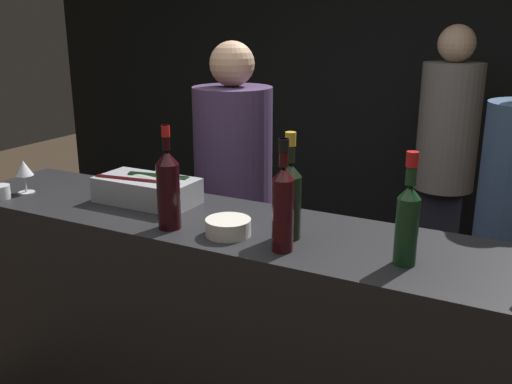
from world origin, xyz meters
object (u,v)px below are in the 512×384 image
Objects in this scene: wine_glass at (24,169)px; champagne_bottle at (290,196)px; person_in_hoodie at (445,160)px; red_wine_bottle_tall at (168,187)px; candle_votive at (0,192)px; person_blond_tee at (234,198)px; red_wine_bottle_black_foil at (283,205)px; ice_bin_with_bottles at (147,188)px; red_wine_bottle_burgundy at (408,218)px; bowl_white at (228,227)px.

wine_glass is 0.39× the size of champagne_bottle.
red_wine_bottle_tall is at bearing -30.39° from person_in_hoodie.
person_in_hoodie is (1.43, 1.96, -0.12)m from candle_votive.
red_wine_bottle_tall is 0.21× the size of person_blond_tee.
person_blond_tee reaches higher than red_wine_bottle_black_foil.
ice_bin_with_bottles is 1.13× the size of champagne_bottle.
red_wine_bottle_black_foil is at bearing -17.89° from person_in_hoodie.
red_wine_bottle_burgundy is 0.95× the size of red_wine_bottle_tall.
red_wine_bottle_burgundy is at bearing 3.56° from bowl_white.
red_wine_bottle_tall reaches higher than candle_votive.
ice_bin_with_bottles is 0.62m from candle_votive.
person_in_hoodie is at bearing 52.80° from wine_glass.
champagne_bottle is (0.41, 0.11, -0.00)m from red_wine_bottle_tall.
red_wine_bottle_tall is 1.01× the size of champagne_bottle.
red_wine_bottle_tall is (-0.22, -0.04, 0.12)m from bowl_white.
bowl_white is 0.43× the size of red_wine_bottle_tall.
candle_votive is (-0.57, -0.24, -0.03)m from ice_bin_with_bottles.
red_wine_bottle_black_foil is (1.26, 0.04, 0.12)m from candle_votive.
champagne_bottle is at bearing -19.05° from person_in_hoodie.
champagne_bottle is (1.20, 0.04, 0.04)m from wine_glass.
red_wine_bottle_black_foil is 1.94m from person_in_hoodie.
wine_glass is 1.60m from red_wine_bottle_burgundy.
person_blond_tee reaches higher than wine_glass.
person_in_hoodie is (1.40, 1.85, -0.20)m from wine_glass.
red_wine_bottle_burgundy is at bearing -6.71° from person_in_hoodie.
wine_glass reaches higher than ice_bin_with_bottles.
person_blond_tee is at bearing 104.29° from red_wine_bottle_tall.
ice_bin_with_bottles is at bearing 160.81° from bowl_white.
person_blond_tee reaches higher than bowl_white.
candle_votive is 1.06m from person_blond_tee.
wine_glass is 1.23m from red_wine_bottle_black_foil.
candle_votive is 0.23× the size of champagne_bottle.
person_blond_tee reaches higher than champagne_bottle.
red_wine_bottle_burgundy reaches higher than candle_votive.
person_blond_tee is at bearing 51.53° from wine_glass.
person_in_hoodie is (0.86, 1.72, -0.15)m from ice_bin_with_bottles.
red_wine_bottle_tall is at bearing -4.90° from wine_glass.
wine_glass reaches higher than candle_votive.
person_in_hoodie is (0.61, 1.91, -0.24)m from red_wine_bottle_tall.
wine_glass is 0.39× the size of red_wine_bottle_black_foil.
person_in_hoodie is at bearing 53.83° from candle_votive.
red_wine_bottle_burgundy is (0.59, 0.04, 0.11)m from bowl_white.
ice_bin_with_bottles is 1.93m from person_in_hoodie.
wine_glass is 0.97m from person_blond_tee.
champagne_bottle is at bearing 14.67° from red_wine_bottle_tall.
wine_glass is 1.68× the size of candle_votive.
red_wine_bottle_burgundy is 0.20× the size of person_blond_tee.
person_in_hoodie is at bearing 63.30° from ice_bin_with_bottles.
person_in_hoodie reaches higher than candle_votive.
wine_glass is (-0.54, -0.13, 0.04)m from ice_bin_with_bottles.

